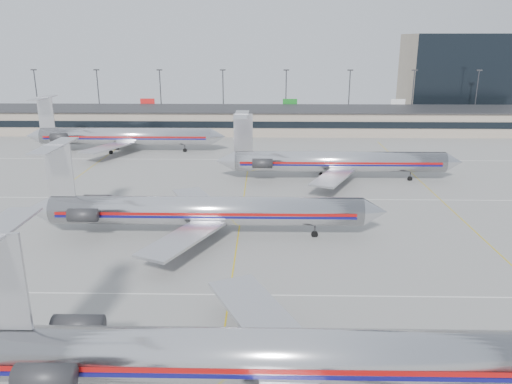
{
  "coord_description": "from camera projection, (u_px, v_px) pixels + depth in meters",
  "views": [
    {
      "loc": [
        3.41,
        -32.55,
        23.31
      ],
      "look_at": [
        2.14,
        28.87,
        4.5
      ],
      "focal_mm": 35.0,
      "sensor_mm": 36.0,
      "label": 1
    }
  ],
  "objects": [
    {
      "name": "ground",
      "position": [
        220.0,
        359.0,
        38.01
      ],
      "size": [
        260.0,
        260.0,
        0.0
      ],
      "primitive_type": "plane",
      "color": "gray",
      "rests_on": "ground"
    },
    {
      "name": "apron_markings",
      "position": [
        230.0,
        295.0,
        47.56
      ],
      "size": [
        160.0,
        0.15,
        0.02
      ],
      "primitive_type": "cube",
      "color": "silver",
      "rests_on": "ground"
    },
    {
      "name": "terminal",
      "position": [
        253.0,
        120.0,
        130.74
      ],
      "size": [
        162.0,
        17.0,
        6.25
      ],
      "color": "gray",
      "rests_on": "ground"
    },
    {
      "name": "light_mast_row",
      "position": [
        255.0,
        93.0,
        142.57
      ],
      "size": [
        163.6,
        0.4,
        15.28
      ],
      "color": "#38383D",
      "rests_on": "ground"
    },
    {
      "name": "distant_building",
      "position": [
        454.0,
        76.0,
        155.49
      ],
      "size": [
        30.0,
        20.0,
        25.0
      ],
      "primitive_type": "cube",
      "color": "tan",
      "rests_on": "ground"
    },
    {
      "name": "jet_foreground",
      "position": [
        273.0,
        355.0,
        32.63
      ],
      "size": [
        46.22,
        27.22,
        12.1
      ],
      "color": "silver",
      "rests_on": "ground"
    },
    {
      "name": "jet_second_row",
      "position": [
        199.0,
        210.0,
        60.82
      ],
      "size": [
        44.38,
        26.13,
        11.62
      ],
      "color": "silver",
      "rests_on": "ground"
    },
    {
      "name": "jet_third_row",
      "position": [
        334.0,
        161.0,
        85.37
      ],
      "size": [
        42.25,
        25.99,
        11.55
      ],
      "color": "silver",
      "rests_on": "ground"
    },
    {
      "name": "jet_back_row",
      "position": [
        122.0,
        136.0,
        107.34
      ],
      "size": [
        43.25,
        26.6,
        11.82
      ],
      "color": "silver",
      "rests_on": "ground"
    }
  ]
}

